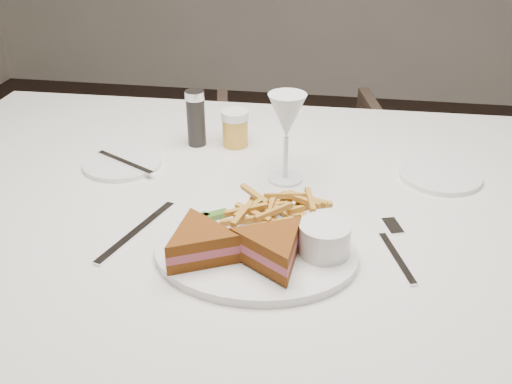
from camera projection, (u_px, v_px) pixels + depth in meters
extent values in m
cube|color=silver|center=(260.00, 352.00, 1.23)|extent=(1.52, 1.03, 0.75)
imported|color=#4D3B2F|center=(300.00, 175.00, 2.09)|extent=(0.70, 0.67, 0.61)
ellipsoid|color=white|center=(256.00, 252.00, 0.89)|extent=(0.32, 0.25, 0.01)
cube|color=silver|center=(137.00, 231.00, 0.95)|extent=(0.08, 0.20, 0.00)
cylinder|color=white|center=(122.00, 163.00, 1.17)|extent=(0.16, 0.16, 0.01)
cylinder|color=white|center=(440.00, 175.00, 1.12)|extent=(0.16, 0.16, 0.01)
cylinder|color=black|center=(196.00, 118.00, 1.23)|extent=(0.04, 0.04, 0.12)
cylinder|color=gold|center=(235.00, 128.00, 1.24)|extent=(0.06, 0.06, 0.08)
cube|color=#406B25|center=(212.00, 216.00, 0.96)|extent=(0.05, 0.05, 0.01)
cube|color=#406B25|center=(195.00, 221.00, 0.95)|extent=(0.04, 0.05, 0.01)
cylinder|color=white|center=(324.00, 238.00, 0.87)|extent=(0.08, 0.08, 0.05)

